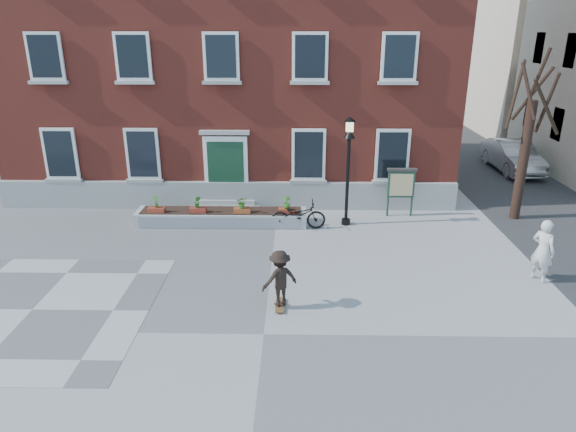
{
  "coord_description": "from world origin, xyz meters",
  "views": [
    {
      "loc": [
        0.76,
        -10.36,
        6.81
      ],
      "look_at": [
        0.5,
        4.0,
        1.5
      ],
      "focal_mm": 32.0,
      "sensor_mm": 36.0,
      "label": 1
    }
  ],
  "objects_px": {
    "notice_board": "(401,184)",
    "skateboarder": "(280,278)",
    "bystander": "(543,251)",
    "lamp_post": "(348,157)",
    "parked_car": "(513,156)",
    "bicycle": "(298,215)"
  },
  "relations": [
    {
      "from": "bystander",
      "to": "skateboarder",
      "type": "height_order",
      "value": "bystander"
    },
    {
      "from": "parked_car",
      "to": "bystander",
      "type": "height_order",
      "value": "bystander"
    },
    {
      "from": "bystander",
      "to": "lamp_post",
      "type": "xyz_separation_m",
      "value": [
        -5.11,
        4.32,
        1.62
      ]
    },
    {
      "from": "lamp_post",
      "to": "skateboarder",
      "type": "relative_size",
      "value": 2.49
    },
    {
      "from": "bystander",
      "to": "skateboarder",
      "type": "relative_size",
      "value": 1.16
    },
    {
      "from": "parked_car",
      "to": "notice_board",
      "type": "height_order",
      "value": "notice_board"
    },
    {
      "from": "lamp_post",
      "to": "bicycle",
      "type": "bearing_deg",
      "value": -164.91
    },
    {
      "from": "notice_board",
      "to": "skateboarder",
      "type": "height_order",
      "value": "notice_board"
    },
    {
      "from": "bicycle",
      "to": "lamp_post",
      "type": "relative_size",
      "value": 0.5
    },
    {
      "from": "notice_board",
      "to": "parked_car",
      "type": "bearing_deg",
      "value": 44.22
    },
    {
      "from": "parked_car",
      "to": "lamp_post",
      "type": "relative_size",
      "value": 1.18
    },
    {
      "from": "bystander",
      "to": "notice_board",
      "type": "xyz_separation_m",
      "value": [
        -2.99,
        5.26,
        0.34
      ]
    },
    {
      "from": "notice_board",
      "to": "skateboarder",
      "type": "xyz_separation_m",
      "value": [
        -4.33,
        -6.9,
        -0.44
      ]
    },
    {
      "from": "lamp_post",
      "to": "skateboarder",
      "type": "bearing_deg",
      "value": -110.4
    },
    {
      "from": "bicycle",
      "to": "skateboarder",
      "type": "height_order",
      "value": "skateboarder"
    },
    {
      "from": "bystander",
      "to": "notice_board",
      "type": "distance_m",
      "value": 6.06
    },
    {
      "from": "parked_car",
      "to": "lamp_post",
      "type": "height_order",
      "value": "lamp_post"
    },
    {
      "from": "lamp_post",
      "to": "parked_car",
      "type": "bearing_deg",
      "value": 40.27
    },
    {
      "from": "notice_board",
      "to": "lamp_post",
      "type": "bearing_deg",
      "value": -156.17
    },
    {
      "from": "bicycle",
      "to": "parked_car",
      "type": "bearing_deg",
      "value": -56.4
    },
    {
      "from": "lamp_post",
      "to": "skateboarder",
      "type": "height_order",
      "value": "lamp_post"
    },
    {
      "from": "bicycle",
      "to": "parked_car",
      "type": "height_order",
      "value": "parked_car"
    }
  ]
}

